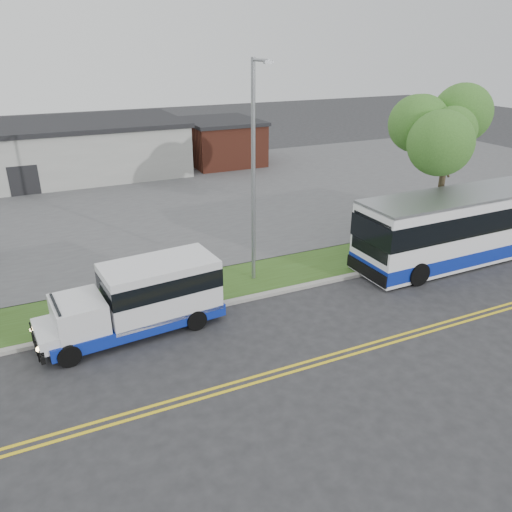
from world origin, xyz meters
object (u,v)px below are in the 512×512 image
streetlight_near (254,168)px  tree_east (450,127)px  transit_bus (470,225)px  shuttle_bus (144,296)px

streetlight_near → tree_east: bearing=1.4°
transit_bus → shuttle_bus: bearing=179.0°
shuttle_bus → tree_east: bearing=2.8°
transit_bus → streetlight_near: bearing=168.1°
streetlight_near → shuttle_bus: bearing=-159.4°
shuttle_bus → transit_bus: transit_bus is taller
tree_east → streetlight_near: streetlight_near is taller
streetlight_near → transit_bus: size_ratio=0.75×
tree_east → transit_bus: (-0.13, -2.40, -4.44)m
tree_east → shuttle_bus: tree_east is taller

